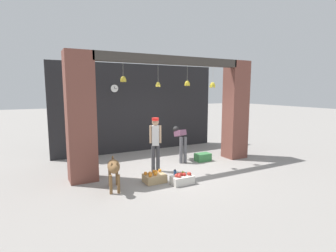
{
  "coord_description": "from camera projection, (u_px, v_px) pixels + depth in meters",
  "views": [
    {
      "loc": [
        -3.72,
        -6.65,
        2.38
      ],
      "look_at": [
        0.0,
        0.42,
        1.27
      ],
      "focal_mm": 28.0,
      "sensor_mm": 36.0,
      "label": 1
    }
  ],
  "objects": [
    {
      "name": "storefront_awning",
      "position": [
        173.0,
        61.0,
        7.55
      ],
      "size": [
        4.6,
        0.25,
        0.92
      ],
      "color": "#3D3833"
    },
    {
      "name": "fruit_crate_apples",
      "position": [
        182.0,
        179.0,
        6.65
      ],
      "size": [
        0.56,
        0.33,
        0.29
      ],
      "color": "silver",
      "rests_on": "ground_plane"
    },
    {
      "name": "fruit_crate_oranges",
      "position": [
        154.0,
        178.0,
        6.78
      ],
      "size": [
        0.54,
        0.41,
        0.29
      ],
      "color": "tan",
      "rests_on": "ground_plane"
    },
    {
      "name": "water_bottle",
      "position": [
        175.0,
        175.0,
        7.0
      ],
      "size": [
        0.08,
        0.08,
        0.27
      ],
      "color": "#2D60AD",
      "rests_on": "ground_plane"
    },
    {
      "name": "shop_pillar_right",
      "position": [
        236.0,
        110.0,
        9.11
      ],
      "size": [
        0.7,
        0.6,
        3.34
      ],
      "primitive_type": "cube",
      "color": "brown",
      "rests_on": "ground_plane"
    },
    {
      "name": "worker_stooping",
      "position": [
        180.0,
        139.0,
        8.7
      ],
      "size": [
        0.34,
        0.86,
        1.12
      ],
      "rotation": [
        0.0,
        0.0,
        -0.16
      ],
      "color": "#56565B",
      "rests_on": "ground_plane"
    },
    {
      "name": "produce_box_green",
      "position": [
        203.0,
        157.0,
        8.8
      ],
      "size": [
        0.51,
        0.33,
        0.26
      ],
      "primitive_type": "cube",
      "color": "#387A42",
      "rests_on": "ground_plane"
    },
    {
      "name": "wall_clock",
      "position": [
        114.0,
        88.0,
        9.52
      ],
      "size": [
        0.29,
        0.03,
        0.29
      ],
      "color": "black"
    },
    {
      "name": "dog",
      "position": [
        114.0,
        168.0,
        6.19
      ],
      "size": [
        0.44,
        1.04,
        0.78
      ],
      "rotation": [
        0.0,
        0.0,
        -1.79
      ],
      "color": "brown",
      "rests_on": "ground_plane"
    },
    {
      "name": "shop_back_wall",
      "position": [
        139.0,
        108.0,
        10.13
      ],
      "size": [
        6.5,
        0.12,
        3.34
      ],
      "primitive_type": "cube",
      "color": "#232326",
      "rests_on": "ground_plane"
    },
    {
      "name": "shop_pillar_left",
      "position": [
        81.0,
        118.0,
        6.71
      ],
      "size": [
        0.7,
        0.6,
        3.34
      ],
      "primitive_type": "cube",
      "color": "brown",
      "rests_on": "ground_plane"
    },
    {
      "name": "ground_plane",
      "position": [
        174.0,
        169.0,
        7.87
      ],
      "size": [
        60.0,
        60.0,
        0.0
      ],
      "primitive_type": "plane",
      "color": "gray"
    },
    {
      "name": "shopkeeper",
      "position": [
        155.0,
        140.0,
        7.58
      ],
      "size": [
        0.32,
        0.29,
        1.58
      ],
      "rotation": [
        0.0,
        0.0,
        2.73
      ],
      "color": "#424247",
      "rests_on": "ground_plane"
    }
  ]
}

